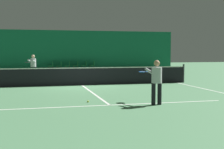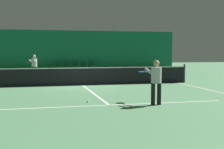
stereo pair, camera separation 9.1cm
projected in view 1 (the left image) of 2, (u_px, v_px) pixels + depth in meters
ground_plane at (82, 85)px, 16.69m from camera, size 60.00×60.00×0.00m
backdrop_curtain at (60, 50)px, 30.07m from camera, size 23.00×0.12×3.83m
court_line_baseline_far at (63, 71)px, 28.21m from camera, size 11.00×0.10×0.00m
court_line_service_far at (69, 76)px, 22.88m from camera, size 8.25×0.10×0.00m
court_line_service_near at (110, 105)px, 10.50m from camera, size 8.25×0.10×0.00m
court_line_sideline_right at (176, 83)px, 18.01m from camera, size 0.10×23.80×0.00m
court_line_centre at (82, 85)px, 16.69m from camera, size 0.10×12.80×0.00m
tennis_net at (82, 76)px, 16.65m from camera, size 12.00×0.10×1.07m
player_near at (156, 79)px, 10.54m from camera, size 0.54×1.32×1.51m
player_far at (33, 65)px, 20.82m from camera, size 0.81×1.34×1.58m
courtside_chair_0 at (51, 65)px, 29.43m from camera, size 0.44×0.44×0.84m
courtside_chair_1 at (60, 65)px, 29.62m from camera, size 0.44×0.44×0.84m
courtside_chair_2 at (68, 65)px, 29.81m from camera, size 0.44×0.44×0.84m
courtside_chair_3 at (76, 65)px, 30.00m from camera, size 0.44×0.44×0.84m
courtside_chair_4 at (85, 65)px, 30.19m from camera, size 0.44×0.44×0.84m
courtside_chair_5 at (93, 65)px, 30.38m from camera, size 0.44×0.44×0.84m
tennis_ball at (88, 101)px, 11.08m from camera, size 0.07×0.07×0.07m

